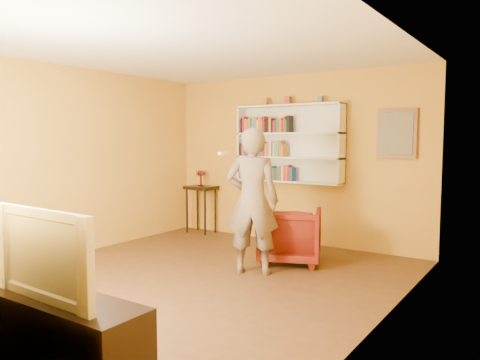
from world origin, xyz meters
name	(u,v)px	position (x,y,z in m)	size (l,w,h in m)	color
room_shell	(194,195)	(0.00, 0.00, 1.02)	(5.30, 5.80, 2.88)	#442B16
bookshelf	(290,144)	(0.00, 2.41, 1.59)	(1.80, 0.29, 1.23)	white
books_row_lower	(268,173)	(-0.36, 2.30, 1.13)	(0.99, 0.19, 0.27)	#1F4590
books_row_middle	(262,149)	(-0.46, 2.30, 1.51)	(0.82, 0.19, 0.27)	black
books_row_upper	(265,126)	(-0.40, 2.30, 1.89)	(0.93, 0.19, 0.27)	#4B2062
ornament_left	(265,102)	(-0.43, 2.35, 2.27)	(0.09, 0.09, 0.12)	#A7622F
ornament_centre	(288,101)	(-0.02, 2.35, 2.28)	(0.09, 0.09, 0.12)	brown
ornament_right	(320,100)	(0.53, 2.35, 2.26)	(0.07, 0.07, 0.10)	#456773
framed_painting	(397,133)	(1.65, 2.46, 1.75)	(0.55, 0.05, 0.70)	brown
console_table	(201,194)	(-1.70, 2.25, 0.69)	(0.51, 0.39, 0.84)	black
ruby_lustre	(201,175)	(-1.70, 2.25, 1.04)	(0.17, 0.17, 0.28)	maroon
armchair	(290,235)	(0.59, 1.32, 0.37)	(0.80, 0.82, 0.75)	#4E0905
person	(252,201)	(0.43, 0.61, 0.91)	(0.66, 0.43, 1.82)	#6C5C4F
game_remote	(223,153)	(0.20, 0.31, 1.50)	(0.04, 0.15, 0.04)	white
tv_cabinet	(59,333)	(0.59, -2.25, 0.27)	(1.52, 0.46, 0.54)	black
television	(56,252)	(0.59, -2.25, 0.87)	(1.13, 0.15, 0.65)	black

